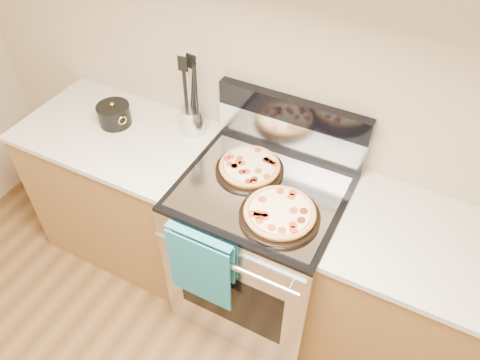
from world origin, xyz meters
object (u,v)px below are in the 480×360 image
at_px(range_body, 260,250).
at_px(saucepan, 114,115).
at_px(utensil_crock, 193,120).
at_px(pepperoni_pizza_back, 250,167).
at_px(pepperoni_pizza_front, 280,213).

xyz_separation_m(range_body, saucepan, (-0.92, 0.09, 0.51)).
bearing_deg(utensil_crock, pepperoni_pizza_back, -20.07).
relative_size(range_body, utensil_crock, 5.93).
bearing_deg(range_body, utensil_crock, 156.72).
bearing_deg(pepperoni_pizza_back, utensil_crock, 159.93).
height_order(range_body, utensil_crock, utensil_crock).
relative_size(utensil_crock, saucepan, 0.89).
height_order(pepperoni_pizza_front, saucepan, saucepan).
distance_m(range_body, saucepan, 1.05).
xyz_separation_m(pepperoni_pizza_front, saucepan, (-1.06, 0.22, 0.01)).
bearing_deg(range_body, pepperoni_pizza_back, 145.61).
xyz_separation_m(range_body, pepperoni_pizza_front, (0.14, -0.13, 0.50)).
xyz_separation_m(pepperoni_pizza_front, utensil_crock, (-0.65, 0.35, 0.04)).
distance_m(range_body, pepperoni_pizza_front, 0.54).
xyz_separation_m(range_body, pepperoni_pizza_back, (-0.10, 0.07, 0.50)).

